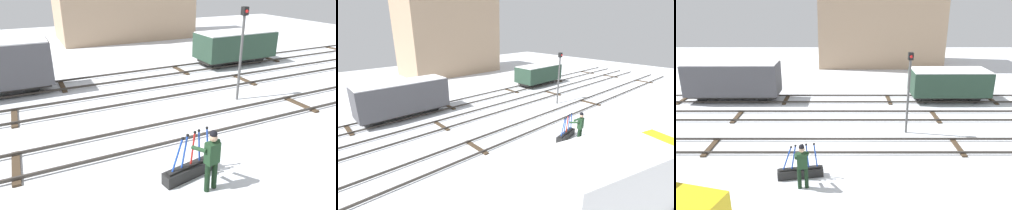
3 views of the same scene
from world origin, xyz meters
TOP-DOWN VIEW (x-y plane):
  - ground_plane at (0.00, 0.00)m, footprint 60.00×60.00m
  - track_main_line at (0.00, 0.00)m, footprint 44.00×1.94m
  - track_siding_near at (0.00, 3.96)m, footprint 44.00×1.94m
  - track_siding_far at (0.00, 7.19)m, footprint 44.00×1.94m
  - switch_lever_frame at (-1.27, -2.58)m, footprint 1.84×0.68m
  - rail_worker at (-1.08, -3.31)m, footprint 0.63×0.69m
  - delivery_truck at (-5.47, -7.42)m, footprint 6.10×3.58m
  - signal_post at (3.71, 1.79)m, footprint 0.24×0.32m
  - apartment_building at (4.05, 19.80)m, footprint 12.24×6.52m
  - freight_car_near_switch at (-6.99, 7.19)m, footprint 6.16×2.04m
  - freight_car_far_end at (7.53, 7.19)m, footprint 5.13×2.34m

SIDE VIEW (x-z plane):
  - ground_plane at x=0.00m, z-range 0.00..0.00m
  - track_siding_far at x=0.00m, z-range 0.02..0.20m
  - track_main_line at x=0.00m, z-range 0.02..0.20m
  - track_siding_near at x=0.00m, z-range 0.02..0.20m
  - switch_lever_frame at x=-1.27m, z-range -0.47..0.98m
  - rail_worker at x=-1.08m, z-range 0.12..1.93m
  - freight_car_far_end at x=7.53m, z-range 0.18..2.32m
  - freight_car_near_switch at x=-6.99m, z-range 0.18..2.79m
  - delivery_truck at x=-5.47m, z-range 0.18..3.12m
  - signal_post at x=3.71m, z-range 0.45..4.67m
  - apartment_building at x=4.05m, z-range 0.01..10.40m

